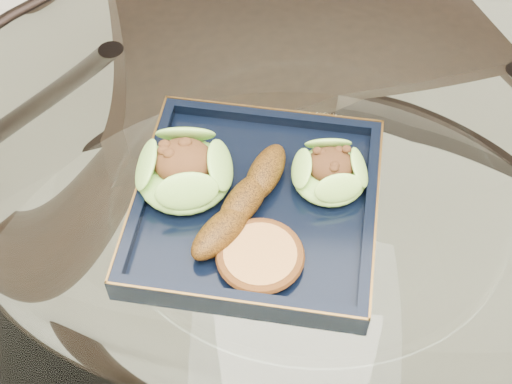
{
  "coord_description": "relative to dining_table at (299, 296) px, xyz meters",
  "views": [
    {
      "loc": [
        -0.02,
        -0.46,
        1.43
      ],
      "look_at": [
        -0.06,
        0.01,
        0.8
      ],
      "focal_mm": 50.0,
      "sensor_mm": 36.0,
      "label": 1
    }
  ],
  "objects": [
    {
      "name": "dining_table",
      "position": [
        0.0,
        0.0,
        0.0
      ],
      "size": [
        1.13,
        1.13,
        0.77
      ],
      "color": "white",
      "rests_on": "ground"
    },
    {
      "name": "roasted_plantain",
      "position": [
        -0.07,
        0.0,
        0.2
      ],
      "size": [
        0.11,
        0.17,
        0.03
      ],
      "primitive_type": "ellipsoid",
      "rotation": [
        0.0,
        0.0,
        1.11
      ],
      "color": "#583109",
      "rests_on": "navy_plate"
    },
    {
      "name": "navy_plate",
      "position": [
        -0.06,
        0.01,
        0.17
      ],
      "size": [
        0.29,
        0.29,
        0.02
      ],
      "primitive_type": "cube",
      "rotation": [
        0.0,
        0.0,
        -0.08
      ],
      "color": "black",
      "rests_on": "dining_table"
    },
    {
      "name": "dining_chair",
      "position": [
        -0.07,
        0.57,
        0.01
      ],
      "size": [
        0.61,
        0.61,
        1.08
      ],
      "rotation": [
        0.0,
        0.0,
        0.39
      ],
      "color": "black",
      "rests_on": "ground"
    },
    {
      "name": "lettuce_wrap_left",
      "position": [
        -0.14,
        0.03,
        0.2
      ],
      "size": [
        0.14,
        0.14,
        0.04
      ],
      "primitive_type": "ellipsoid",
      "rotation": [
        0.0,
        0.0,
        -0.28
      ],
      "color": "#598C28",
      "rests_on": "navy_plate"
    },
    {
      "name": "crumb_patty",
      "position": [
        -0.05,
        -0.06,
        0.19
      ],
      "size": [
        0.09,
        0.09,
        0.02
      ],
      "primitive_type": "cylinder",
      "rotation": [
        0.0,
        0.0,
        -0.07
      ],
      "color": "#B1703B",
      "rests_on": "navy_plate"
    },
    {
      "name": "lettuce_wrap_right",
      "position": [
        0.02,
        0.05,
        0.2
      ],
      "size": [
        0.1,
        0.1,
        0.03
      ],
      "primitive_type": "ellipsoid",
      "rotation": [
        0.0,
        0.0,
        -0.25
      ],
      "color": "#549B2D",
      "rests_on": "navy_plate"
    }
  ]
}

